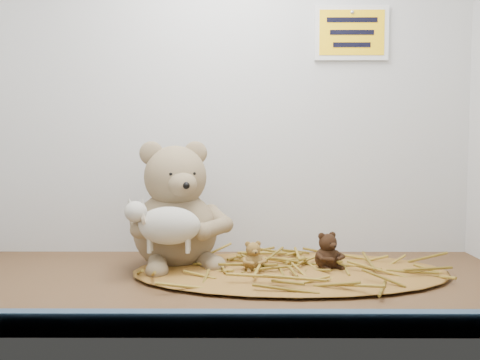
{
  "coord_description": "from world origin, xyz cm",
  "views": [
    {
      "loc": [
        2.96,
        -105.01,
        28.42
      ],
      "look_at": [
        2.52,
        4.3,
        20.33
      ],
      "focal_mm": 40.0,
      "sensor_mm": 36.0,
      "label": 1
    }
  ],
  "objects_px": {
    "main_teddy": "(175,204)",
    "mini_teddy_brown": "(327,249)",
    "mini_teddy_tan": "(253,254)",
    "toy_lamb": "(169,226)"
  },
  "relations": [
    {
      "from": "mini_teddy_tan",
      "to": "mini_teddy_brown",
      "type": "distance_m",
      "value": 0.16
    },
    {
      "from": "main_teddy",
      "to": "mini_teddy_brown",
      "type": "bearing_deg",
      "value": -32.72
    },
    {
      "from": "main_teddy",
      "to": "mini_teddy_brown",
      "type": "height_order",
      "value": "main_teddy"
    },
    {
      "from": "main_teddy",
      "to": "mini_teddy_tan",
      "type": "xyz_separation_m",
      "value": [
        0.17,
        -0.08,
        -0.1
      ]
    },
    {
      "from": "main_teddy",
      "to": "mini_teddy_tan",
      "type": "height_order",
      "value": "main_teddy"
    },
    {
      "from": "mini_teddy_tan",
      "to": "mini_teddy_brown",
      "type": "bearing_deg",
      "value": -7.86
    },
    {
      "from": "mini_teddy_tan",
      "to": "mini_teddy_brown",
      "type": "height_order",
      "value": "mini_teddy_brown"
    },
    {
      "from": "main_teddy",
      "to": "mini_teddy_tan",
      "type": "relative_size",
      "value": 4.47
    },
    {
      "from": "main_teddy",
      "to": "toy_lamb",
      "type": "xyz_separation_m",
      "value": [
        -0.0,
        -0.1,
        -0.03
      ]
    },
    {
      "from": "toy_lamb",
      "to": "mini_teddy_brown",
      "type": "relative_size",
      "value": 2.15
    }
  ]
}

